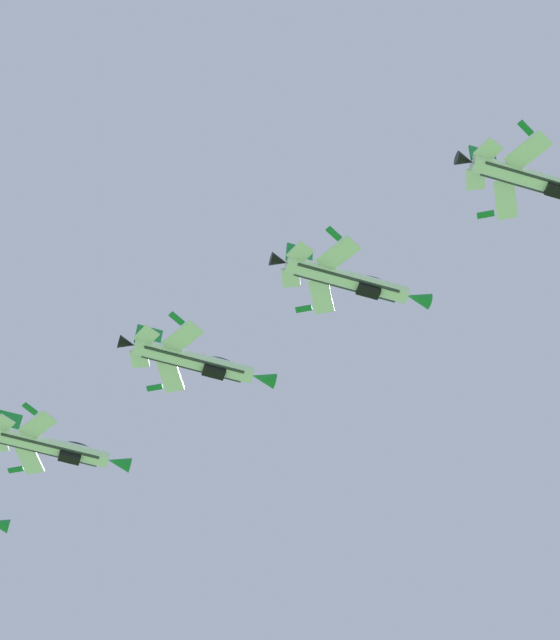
{
  "coord_description": "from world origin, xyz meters",
  "views": [
    {
      "loc": [
        -4.71,
        -5.11,
        1.55
      ],
      "look_at": [
        -25.91,
        50.73,
        109.74
      ],
      "focal_mm": 71.99,
      "sensor_mm": 36.0,
      "label": 1
    }
  ],
  "objects_px": {
    "fighter_jet_left_wing": "(537,181)",
    "fighter_jet_left_outer": "(196,361)",
    "fighter_jet_right_wing": "(350,280)",
    "fighter_jet_right_outer": "(53,447)"
  },
  "relations": [
    {
      "from": "fighter_jet_left_wing",
      "to": "fighter_jet_right_outer",
      "type": "bearing_deg",
      "value": -138.53
    },
    {
      "from": "fighter_jet_left_wing",
      "to": "fighter_jet_right_wing",
      "type": "relative_size",
      "value": 1.0
    },
    {
      "from": "fighter_jet_left_wing",
      "to": "fighter_jet_right_outer",
      "type": "height_order",
      "value": "fighter_jet_left_wing"
    },
    {
      "from": "fighter_jet_left_outer",
      "to": "fighter_jet_right_outer",
      "type": "height_order",
      "value": "fighter_jet_left_outer"
    },
    {
      "from": "fighter_jet_left_wing",
      "to": "fighter_jet_right_wing",
      "type": "xyz_separation_m",
      "value": [
        -19.31,
        3.33,
        -0.42
      ]
    },
    {
      "from": "fighter_jet_right_wing",
      "to": "fighter_jet_right_outer",
      "type": "height_order",
      "value": "fighter_jet_right_wing"
    },
    {
      "from": "fighter_jet_left_wing",
      "to": "fighter_jet_right_wing",
      "type": "distance_m",
      "value": 19.6
    },
    {
      "from": "fighter_jet_right_wing",
      "to": "fighter_jet_right_outer",
      "type": "distance_m",
      "value": 35.24
    },
    {
      "from": "fighter_jet_left_wing",
      "to": "fighter_jet_right_wing",
      "type": "bearing_deg",
      "value": -137.32
    },
    {
      "from": "fighter_jet_left_wing",
      "to": "fighter_jet_left_outer",
      "type": "relative_size",
      "value": 1.0
    }
  ]
}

